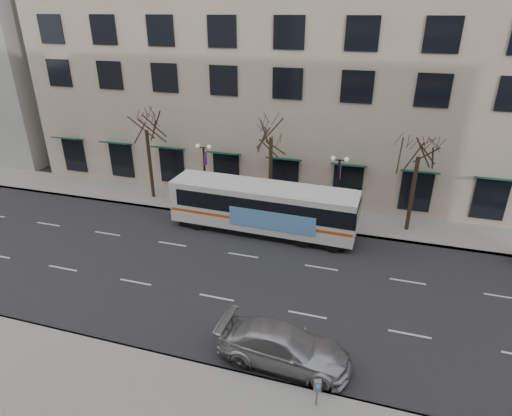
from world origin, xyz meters
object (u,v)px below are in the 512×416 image
at_px(tree_far_mid, 271,124).
at_px(lamp_post_right, 337,188).
at_px(tree_far_right, 421,143).
at_px(lamp_post_left, 205,173).
at_px(tree_far_left, 145,118).
at_px(city_bus, 264,207).
at_px(pay_station, 317,388).
at_px(silver_car, 284,347).

xyz_separation_m(tree_far_mid, lamp_post_right, (5.01, -0.60, -3.96)).
xyz_separation_m(tree_far_right, lamp_post_left, (-14.99, -0.60, -3.48)).
bearing_deg(lamp_post_right, lamp_post_left, 180.00).
distance_m(tree_far_left, city_bus, 11.80).
bearing_deg(lamp_post_right, tree_far_right, 6.85).
distance_m(city_bus, pay_station, 14.86).
xyz_separation_m(tree_far_mid, lamp_post_left, (-4.99, -0.60, -3.96)).
height_order(tree_far_mid, silver_car, tree_far_mid).
xyz_separation_m(lamp_post_left, pay_station, (11.35, -15.97, -1.87)).
height_order(tree_far_mid, pay_station, tree_far_mid).
relative_size(tree_far_right, lamp_post_left, 1.55).
distance_m(silver_car, pay_station, 2.69).
relative_size(tree_far_left, city_bus, 0.64).
distance_m(tree_far_right, lamp_post_left, 15.40).
distance_m(tree_far_left, tree_far_right, 20.00).
relative_size(tree_far_mid, pay_station, 6.71).
bearing_deg(lamp_post_right, tree_far_mid, 173.17).
xyz_separation_m(tree_far_right, city_bus, (-9.64, -3.01, -4.51)).
bearing_deg(tree_far_left, pay_station, -45.37).
height_order(tree_far_left, lamp_post_left, tree_far_left).
xyz_separation_m(city_bus, silver_car, (4.22, -11.56, -1.06)).
bearing_deg(pay_station, tree_far_right, 57.22).
distance_m(tree_far_left, silver_car, 21.42).
xyz_separation_m(tree_far_left, tree_far_right, (20.00, 0.00, -0.28)).
bearing_deg(tree_far_mid, lamp_post_left, -173.15).
xyz_separation_m(tree_far_left, silver_car, (14.58, -14.57, -5.84)).
height_order(tree_far_left, tree_far_right, tree_far_left).
height_order(lamp_post_left, lamp_post_right, same).
height_order(tree_far_right, lamp_post_right, tree_far_right).
relative_size(tree_far_right, city_bus, 0.62).
bearing_deg(tree_far_mid, tree_far_right, -0.00).
bearing_deg(pay_station, tree_far_mid, 90.60).
bearing_deg(tree_far_mid, pay_station, -69.01).
distance_m(lamp_post_left, lamp_post_right, 10.00).
distance_m(tree_far_mid, silver_car, 16.43).
distance_m(tree_far_right, lamp_post_right, 6.11).
relative_size(tree_far_right, silver_car, 1.37).
relative_size(tree_far_left, lamp_post_left, 1.60).
distance_m(tree_far_right, city_bus, 11.06).
height_order(lamp_post_right, city_bus, lamp_post_right).
distance_m(tree_far_left, pay_station, 23.96).
xyz_separation_m(tree_far_right, silver_car, (-5.42, -14.57, -5.57)).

